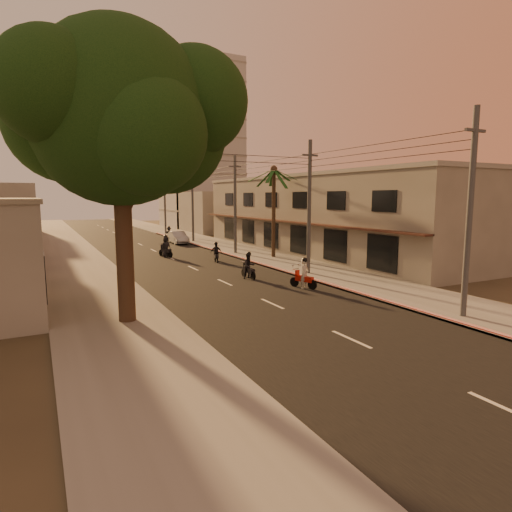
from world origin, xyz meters
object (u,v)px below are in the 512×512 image
object	(u,v)px
broadleaf_tree	(128,117)
scooter_red	(304,275)
palm_tree	(274,174)
scooter_far_b	(169,234)
scooter_mid_b	(216,253)
scooter_far_a	(166,247)
scooter_mid_a	(249,266)
parked_car	(178,238)

from	to	relation	value
broadleaf_tree	scooter_red	world-z (taller)	broadleaf_tree
broadleaf_tree	scooter_red	size ratio (longest dim) A/B	6.64
palm_tree	scooter_far_b	distance (m)	20.58
scooter_far_b	scooter_mid_b	bearing A→B (deg)	-90.29
broadleaf_tree	palm_tree	distance (m)	20.18
scooter_mid_b	scooter_far_a	bearing A→B (deg)	136.22
broadleaf_tree	palm_tree	world-z (taller)	broadleaf_tree
scooter_mid_b	palm_tree	bearing A→B (deg)	12.51
palm_tree	scooter_mid_a	xyz separation A→B (m)	(-6.07, -7.48, -6.35)
palm_tree	scooter_mid_b	distance (m)	8.30
palm_tree	parked_car	bearing A→B (deg)	105.02
scooter_mid_a	scooter_mid_b	bearing A→B (deg)	82.09
palm_tree	scooter_far_b	world-z (taller)	palm_tree
scooter_far_b	scooter_red	bearing A→B (deg)	-87.23
scooter_red	scooter_mid_a	xyz separation A→B (m)	(-1.52, 4.16, -0.01)
palm_tree	scooter_far_a	distance (m)	11.33
scooter_red	broadleaf_tree	bearing A→B (deg)	171.33
scooter_mid_b	scooter_far_a	size ratio (longest dim) A/B	0.84
scooter_mid_a	scooter_red	bearing A→B (deg)	-71.91
scooter_red	scooter_far_b	xyz separation A→B (m)	(0.75, 30.84, -0.02)
palm_tree	scooter_red	world-z (taller)	palm_tree
broadleaf_tree	palm_tree	xyz separation A→B (m)	(14.61, 13.86, -1.33)
scooter_red	scooter_mid_b	world-z (taller)	scooter_red
broadleaf_tree	scooter_mid_a	xyz separation A→B (m)	(8.54, 6.38, -7.68)
scooter_far_a	scooter_far_b	bearing A→B (deg)	55.24
broadleaf_tree	scooter_mid_b	distance (m)	18.52
scooter_mid_a	parked_car	distance (m)	22.45
scooter_mid_a	scooter_far_a	size ratio (longest dim) A/B	0.92
scooter_red	scooter_far_a	xyz separation A→B (m)	(-3.62, 16.39, 0.08)
palm_tree	scooter_mid_a	size ratio (longest dim) A/B	4.54
palm_tree	scooter_red	bearing A→B (deg)	-111.34
broadleaf_tree	scooter_red	bearing A→B (deg)	12.41
palm_tree	parked_car	xyz separation A→B (m)	(-3.99, 14.87, -6.45)
palm_tree	scooter_red	distance (m)	14.01
broadleaf_tree	parked_car	distance (m)	31.60
broadleaf_tree	scooter_far_a	size ratio (longest dim) A/B	6.16
broadleaf_tree	scooter_far_a	xyz separation A→B (m)	(6.45, 18.60, -7.58)
broadleaf_tree	scooter_red	xyz separation A→B (m)	(10.06, 2.21, -7.66)
scooter_red	scooter_far_a	size ratio (longest dim) A/B	0.93
broadleaf_tree	scooter_mid_a	size ratio (longest dim) A/B	6.71
scooter_mid_a	scooter_mid_b	xyz separation A→B (m)	(0.79, 7.63, -0.05)
scooter_mid_b	scooter_red	bearing A→B (deg)	-72.30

